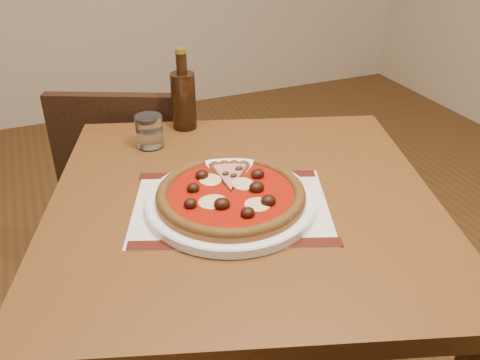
% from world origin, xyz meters
% --- Properties ---
extents(table, '(1.01, 1.01, 0.75)m').
position_xyz_m(table, '(0.33, 0.62, 0.65)').
color(table, brown).
rests_on(table, ground).
extents(chair_far, '(0.51, 0.51, 0.81)m').
position_xyz_m(chair_far, '(0.20, 1.26, 0.46)').
color(chair_far, black).
rests_on(chair_far, ground).
extents(placemat, '(0.46, 0.40, 0.00)m').
position_xyz_m(placemat, '(0.29, 0.60, 0.75)').
color(placemat, beige).
rests_on(placemat, table).
extents(plate, '(0.34, 0.34, 0.02)m').
position_xyz_m(plate, '(0.29, 0.60, 0.76)').
color(plate, white).
rests_on(plate, placemat).
extents(pizza, '(0.30, 0.30, 0.04)m').
position_xyz_m(pizza, '(0.29, 0.60, 0.78)').
color(pizza, brown).
rests_on(pizza, plate).
extents(ham_slice, '(0.08, 0.13, 0.02)m').
position_xyz_m(ham_slice, '(0.34, 0.67, 0.78)').
color(ham_slice, brown).
rests_on(ham_slice, plate).
extents(water_glass, '(0.07, 0.07, 0.08)m').
position_xyz_m(water_glass, '(0.21, 0.93, 0.79)').
color(water_glass, white).
rests_on(water_glass, table).
extents(bottle, '(0.06, 0.06, 0.21)m').
position_xyz_m(bottle, '(0.32, 1.01, 0.83)').
color(bottle, '#371F0D').
rests_on(bottle, table).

